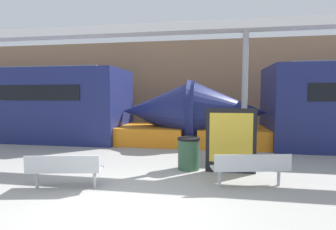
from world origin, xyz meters
TOP-DOWN VIEW (x-y plane):
  - ground_plane at (0.00, 0.00)m, footprint 60.00×60.00m
  - station_wall at (0.00, 10.54)m, footprint 56.00×0.20m
  - bench_near at (-1.45, 0.89)m, footprint 1.60×0.72m
  - bench_far at (2.48, 1.67)m, footprint 1.72×0.79m
  - trash_bin at (1.03, 2.85)m, footprint 0.61×0.61m
  - poster_board at (2.11, 2.70)m, footprint 1.27×0.07m
  - support_column_near at (2.63, 4.32)m, footprint 0.18×0.18m
  - canopy_beam at (2.63, 4.32)m, footprint 28.00×0.60m

SIDE VIEW (x-z plane):
  - ground_plane at x=0.00m, z-range 0.00..0.00m
  - trash_bin at x=1.03m, z-range 0.00..0.86m
  - bench_near at x=-1.45m, z-range 0.08..0.83m
  - bench_far at x=2.48m, z-range 0.08..0.83m
  - poster_board at x=2.11m, z-range 0.01..1.67m
  - support_column_near at x=2.63m, z-range 0.00..3.97m
  - station_wall at x=0.00m, z-range 0.00..5.00m
  - canopy_beam at x=2.63m, z-range 3.97..4.25m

